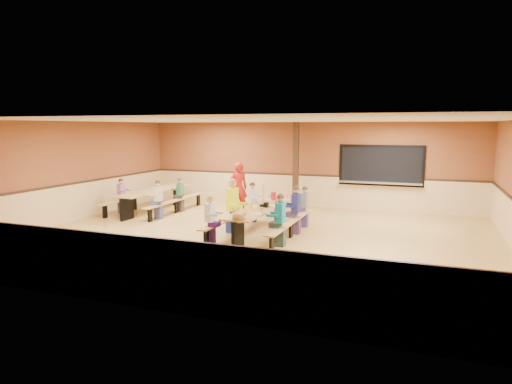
% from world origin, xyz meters
% --- Properties ---
extents(ground, '(12.00, 12.00, 0.00)m').
position_xyz_m(ground, '(0.00, 0.00, 0.00)').
color(ground, '#A0783C').
rests_on(ground, ground).
extents(room_envelope, '(12.04, 10.04, 3.02)m').
position_xyz_m(room_envelope, '(0.00, 0.00, 0.69)').
color(room_envelope, brown).
rests_on(room_envelope, ground).
extents(kitchen_pass_through, '(2.78, 0.28, 1.38)m').
position_xyz_m(kitchen_pass_through, '(2.60, 4.96, 1.49)').
color(kitchen_pass_through, black).
rests_on(kitchen_pass_through, ground).
extents(structural_post, '(0.18, 0.18, 3.00)m').
position_xyz_m(structural_post, '(-0.20, 4.40, 1.50)').
color(structural_post, black).
rests_on(structural_post, ground).
extents(cafeteria_table_main, '(1.91, 3.70, 0.74)m').
position_xyz_m(cafeteria_table_main, '(0.01, 0.29, 0.53)').
color(cafeteria_table_main, '#B18846').
rests_on(cafeteria_table_main, ground).
extents(cafeteria_table_second, '(1.91, 3.70, 0.74)m').
position_xyz_m(cafeteria_table_second, '(-4.51, 2.25, 0.53)').
color(cafeteria_table_second, '#B18846').
rests_on(cafeteria_table_second, ground).
extents(seated_child_white_left, '(0.36, 0.29, 1.18)m').
position_xyz_m(seated_child_white_left, '(-0.81, -1.04, 0.59)').
color(seated_child_white_left, silver).
rests_on(seated_child_white_left, ground).
extents(seated_adult_yellow, '(0.48, 0.39, 1.44)m').
position_xyz_m(seated_adult_yellow, '(-0.81, 0.32, 0.72)').
color(seated_adult_yellow, '#F5FF17').
rests_on(seated_adult_yellow, ground).
extents(seated_child_grey_left, '(0.35, 0.29, 1.17)m').
position_xyz_m(seated_child_grey_left, '(-0.81, 1.81, 0.59)').
color(seated_child_grey_left, silver).
rests_on(seated_child_grey_left, ground).
extents(seated_child_teal_right, '(0.39, 0.32, 1.24)m').
position_xyz_m(seated_child_teal_right, '(0.84, -0.62, 0.62)').
color(seated_child_teal_right, '#117289').
rests_on(seated_child_teal_right, ground).
extents(seated_child_navy_right, '(0.40, 0.33, 1.27)m').
position_xyz_m(seated_child_navy_right, '(0.84, 0.75, 0.63)').
color(seated_child_navy_right, navy).
rests_on(seated_child_navy_right, ground).
extents(seated_child_char_right, '(0.34, 0.27, 1.14)m').
position_xyz_m(seated_child_char_right, '(0.84, 1.67, 0.57)').
color(seated_child_char_right, '#575B62').
rests_on(seated_child_char_right, ground).
extents(seated_child_purple_sec, '(0.34, 0.27, 1.14)m').
position_xyz_m(seated_child_purple_sec, '(-5.33, 1.55, 0.57)').
color(seated_child_purple_sec, '#91608D').
rests_on(seated_child_purple_sec, ground).
extents(seated_child_green_sec, '(0.33, 0.27, 1.12)m').
position_xyz_m(seated_child_green_sec, '(-3.68, 2.52, 0.56)').
color(seated_child_green_sec, '#2F6649').
rests_on(seated_child_green_sec, ground).
extents(seated_child_tan_sec, '(0.36, 0.29, 1.18)m').
position_xyz_m(seated_child_tan_sec, '(-3.68, 1.18, 0.59)').
color(seated_child_tan_sec, '#B4AC8F').
rests_on(seated_child_tan_sec, ground).
extents(standing_woman, '(0.73, 0.67, 1.68)m').
position_xyz_m(standing_woman, '(-1.75, 2.96, 0.84)').
color(standing_woman, red).
rests_on(standing_woman, ground).
extents(punch_pitcher, '(0.16, 0.16, 0.22)m').
position_xyz_m(punch_pitcher, '(-0.07, 1.58, 0.85)').
color(punch_pitcher, '#AE172A').
rests_on(punch_pitcher, cafeteria_table_main).
extents(chip_bowl, '(0.32, 0.32, 0.15)m').
position_xyz_m(chip_bowl, '(0.07, -1.34, 0.81)').
color(chip_bowl, '#FF9F28').
rests_on(chip_bowl, cafeteria_table_main).
extents(napkin_dispenser, '(0.10, 0.14, 0.13)m').
position_xyz_m(napkin_dispenser, '(0.14, 0.35, 0.80)').
color(napkin_dispenser, black).
rests_on(napkin_dispenser, cafeteria_table_main).
extents(condiment_mustard, '(0.06, 0.06, 0.17)m').
position_xyz_m(condiment_mustard, '(-0.13, -0.08, 0.82)').
color(condiment_mustard, yellow).
rests_on(condiment_mustard, cafeteria_table_main).
extents(condiment_ketchup, '(0.06, 0.06, 0.17)m').
position_xyz_m(condiment_ketchup, '(-0.14, -0.02, 0.82)').
color(condiment_ketchup, '#B2140F').
rests_on(condiment_ketchup, cafeteria_table_main).
extents(table_paddle, '(0.16, 0.16, 0.56)m').
position_xyz_m(table_paddle, '(0.04, 0.43, 0.88)').
color(table_paddle, black).
rests_on(table_paddle, cafeteria_table_main).
extents(place_settings, '(0.65, 3.30, 0.11)m').
position_xyz_m(place_settings, '(0.01, 0.29, 0.80)').
color(place_settings, beige).
rests_on(place_settings, cafeteria_table_main).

